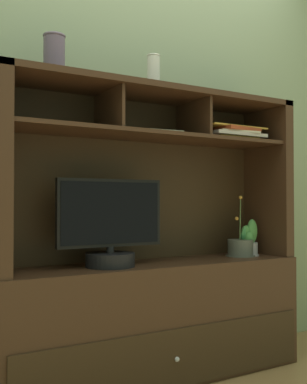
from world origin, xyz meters
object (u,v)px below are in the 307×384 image
magazine_stack_centre (232,134)px  ceramic_vase (54,55)px  magazine_stack_left (147,133)px  accent_vase (153,73)px  potted_orchid (240,248)px  media_console (153,288)px  potted_fern (249,242)px  tv_monitor (110,231)px

magazine_stack_centre → ceramic_vase: ceramic_vase is taller
magazine_stack_left → accent_vase: accent_vase is taller
potted_orchid → accent_vase: size_ratio=1.89×
magazine_stack_left → magazine_stack_centre: 0.52m
media_console → ceramic_vase: 1.25m
potted_orchid → magazine_stack_centre: (-0.07, -0.02, 0.65)m
potted_orchid → potted_fern: potted_orchid is taller
potted_fern → magazine_stack_centre: size_ratio=0.54×
ceramic_vase → tv_monitor: bearing=-5.7°
magazine_stack_centre → potted_fern: bearing=8.1°
potted_orchid → magazine_stack_left: size_ratio=0.93×
magazine_stack_left → magazine_stack_centre: bearing=-8.7°
potted_fern → magazine_stack_left: (-0.65, 0.06, 0.60)m
magazine_stack_left → ceramic_vase: ceramic_vase is taller
potted_orchid → accent_vase: 1.11m
media_console → potted_fern: (0.64, -0.01, 0.21)m
ceramic_vase → accent_vase: size_ratio=1.05×
magazine_stack_left → accent_vase: (0.01, -0.05, 0.31)m
tv_monitor → accent_vase: size_ratio=2.93×
potted_fern → ceramic_vase: (-1.18, 0.00, 0.92)m
tv_monitor → ceramic_vase: bearing=174.3°
potted_orchid → magazine_stack_centre: size_ratio=0.89×
magazine_stack_centre → ceramic_vase: 1.08m
magazine_stack_left → accent_vase: bearing=-80.1°
media_console → ceramic_vase: size_ratio=8.44×
potted_fern → potted_orchid: bearing=-179.6°
potted_orchid → ceramic_vase: bearing=179.8°
media_console → potted_fern: 0.68m
tv_monitor → magazine_stack_left: bearing=18.3°
magazine_stack_left → magazine_stack_centre: magazine_stack_centre is taller
potted_fern → ceramic_vase: size_ratio=1.09×
potted_fern → accent_vase: 1.11m
magazine_stack_centre → magazine_stack_left: bearing=171.3°
magazine_stack_centre → accent_vase: (-0.50, 0.03, 0.29)m
magazine_stack_left → ceramic_vase: (-0.53, -0.06, 0.32)m
tv_monitor → potted_fern: 0.91m
ceramic_vase → accent_vase: (0.54, 0.01, -0.01)m
potted_fern → accent_vase: bearing=179.3°
potted_fern → ceramic_vase: ceramic_vase is taller
potted_fern → tv_monitor: bearing=-178.5°
potted_orchid → potted_fern: bearing=0.4°
media_console → accent_vase: 1.12m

